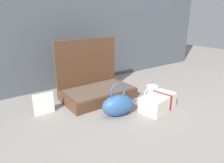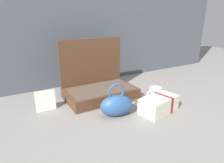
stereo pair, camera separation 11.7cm
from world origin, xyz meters
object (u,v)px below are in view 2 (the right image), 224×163
(cream_toiletry_bag, at_px, (159,104))
(coffee_mug, at_px, (155,94))
(open_suitcase, at_px, (98,85))
(info_card_left, at_px, (46,101))
(teal_pouch_handbag, at_px, (116,105))

(cream_toiletry_bag, xyz_separation_m, coffee_mug, (0.10, 0.15, -0.00))
(open_suitcase, distance_m, info_card_left, 0.38)
(open_suitcase, bearing_deg, info_card_left, -173.35)
(coffee_mug, bearing_deg, info_card_left, 163.53)
(open_suitcase, distance_m, teal_pouch_handbag, 0.32)
(open_suitcase, xyz_separation_m, info_card_left, (-0.38, -0.04, -0.02))
(cream_toiletry_bag, relative_size, info_card_left, 1.96)
(coffee_mug, bearing_deg, teal_pouch_handbag, -169.81)
(info_card_left, bearing_deg, coffee_mug, -14.06)
(teal_pouch_handbag, bearing_deg, cream_toiletry_bag, -18.65)
(open_suitcase, relative_size, coffee_mug, 4.06)
(teal_pouch_handbag, relative_size, coffee_mug, 1.80)
(open_suitcase, bearing_deg, teal_pouch_handbag, -96.99)
(cream_toiletry_bag, bearing_deg, teal_pouch_handbag, 161.35)
(open_suitcase, bearing_deg, coffee_mug, -38.21)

